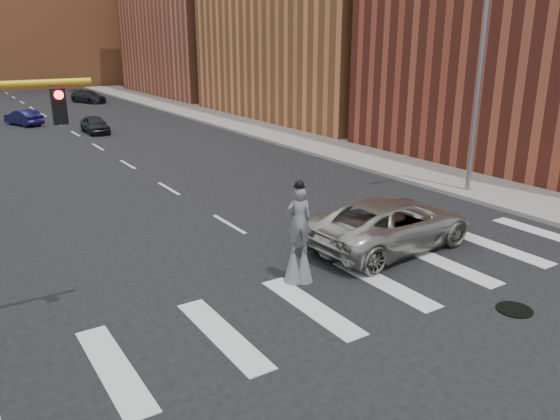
% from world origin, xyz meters
% --- Properties ---
extents(ground_plane, '(160.00, 160.00, 0.00)m').
position_xyz_m(ground_plane, '(0.00, 0.00, 0.00)').
color(ground_plane, black).
rests_on(ground_plane, ground).
extents(sidewalk_right, '(5.00, 90.00, 0.18)m').
position_xyz_m(sidewalk_right, '(12.50, 25.00, 0.09)').
color(sidewalk_right, gray).
rests_on(sidewalk_right, ground).
extents(manhole, '(0.90, 0.90, 0.04)m').
position_xyz_m(manhole, '(3.00, -2.00, 0.02)').
color(manhole, black).
rests_on(manhole, ground).
extents(building_far, '(16.00, 22.00, 20.00)m').
position_xyz_m(building_far, '(22.00, 54.00, 10.00)').
color(building_far, '#AE5940').
rests_on(building_far, ground).
extents(building_backdrop, '(26.00, 14.00, 18.00)m').
position_xyz_m(building_backdrop, '(6.00, 78.00, 9.00)').
color(building_backdrop, '#C6713E').
rests_on(building_backdrop, ground).
extents(streetlight, '(2.05, 0.20, 9.00)m').
position_xyz_m(streetlight, '(10.90, 6.00, 4.90)').
color(streetlight, slate).
rests_on(streetlight, ground).
extents(stilt_performer, '(0.82, 0.68, 3.01)m').
position_xyz_m(stilt_performer, '(-0.68, 2.44, 1.23)').
color(stilt_performer, '#352415').
rests_on(stilt_performer, ground).
extents(suv_crossing, '(6.18, 3.16, 1.67)m').
position_xyz_m(suv_crossing, '(3.44, 3.00, 0.84)').
color(suv_crossing, '#ACAAA3').
rests_on(suv_crossing, ground).
extents(car_near, '(1.49, 3.66, 1.24)m').
position_xyz_m(car_near, '(1.33, 31.53, 0.62)').
color(car_near, black).
rests_on(car_near, ground).
extents(car_mid, '(2.59, 4.05, 1.26)m').
position_xyz_m(car_mid, '(-2.45, 38.39, 0.63)').
color(car_mid, '#181752').
rests_on(car_mid, ground).
extents(car_far, '(3.38, 4.79, 1.29)m').
position_xyz_m(car_far, '(6.00, 51.77, 0.64)').
color(car_far, black).
rests_on(car_far, ground).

